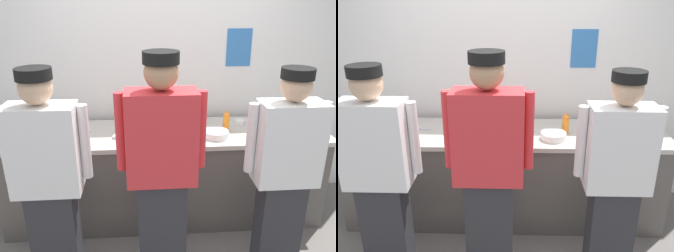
% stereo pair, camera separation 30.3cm
% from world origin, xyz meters
% --- Properties ---
extents(ground_plane, '(9.00, 9.00, 0.00)m').
position_xyz_m(ground_plane, '(0.00, 0.00, 0.00)').
color(ground_plane, slate).
extents(wall_back, '(4.62, 0.11, 2.68)m').
position_xyz_m(wall_back, '(0.00, 0.87, 1.34)').
color(wall_back, white).
rests_on(wall_back, ground).
extents(prep_counter, '(2.94, 0.72, 0.88)m').
position_xyz_m(prep_counter, '(0.00, 0.38, 0.44)').
color(prep_counter, '#56514C').
rests_on(prep_counter, ground).
extents(chef_near_left, '(0.60, 0.24, 1.64)m').
position_xyz_m(chef_near_left, '(-0.85, -0.39, 0.87)').
color(chef_near_left, '#2D2D33').
rests_on(chef_near_left, ground).
extents(chef_center, '(0.62, 0.24, 1.73)m').
position_xyz_m(chef_center, '(-0.07, -0.39, 0.92)').
color(chef_center, '#2D2D33').
rests_on(chef_center, ground).
extents(chef_far_right, '(0.59, 0.24, 1.61)m').
position_xyz_m(chef_far_right, '(0.82, -0.37, 0.86)').
color(chef_far_right, '#2D2D33').
rests_on(chef_far_right, ground).
extents(plate_stack_front, '(0.22, 0.22, 0.06)m').
position_xyz_m(plate_stack_front, '(0.44, 0.22, 0.91)').
color(plate_stack_front, white).
rests_on(plate_stack_front, prep_counter).
extents(mixing_bowl_steel, '(0.35, 0.35, 0.13)m').
position_xyz_m(mixing_bowl_steel, '(-1.15, 0.34, 0.95)').
color(mixing_bowl_steel, '#B7BABF').
rests_on(mixing_bowl_steel, prep_counter).
extents(sheet_tray, '(0.53, 0.37, 0.02)m').
position_xyz_m(sheet_tray, '(-0.20, 0.38, 0.90)').
color(sheet_tray, '#B7BABF').
rests_on(sheet_tray, prep_counter).
extents(squeeze_bottle_primary, '(0.06, 0.06, 0.20)m').
position_xyz_m(squeeze_bottle_primary, '(0.56, 0.36, 0.98)').
color(squeeze_bottle_primary, orange).
rests_on(squeeze_bottle_primary, prep_counter).
extents(squeeze_bottle_secondary, '(0.05, 0.05, 0.18)m').
position_xyz_m(squeeze_bottle_secondary, '(1.25, 0.28, 0.97)').
color(squeeze_bottle_secondary, '#E5E066').
rests_on(squeeze_bottle_secondary, prep_counter).
extents(ramekin_orange_sauce, '(0.09, 0.09, 0.05)m').
position_xyz_m(ramekin_orange_sauce, '(0.73, 0.52, 0.91)').
color(ramekin_orange_sauce, white).
rests_on(ramekin_orange_sauce, prep_counter).
extents(ramekin_yellow_sauce, '(0.08, 0.08, 0.04)m').
position_xyz_m(ramekin_yellow_sauce, '(0.13, 0.32, 0.91)').
color(ramekin_yellow_sauce, white).
rests_on(ramekin_yellow_sauce, prep_counter).
extents(ramekin_green_sauce, '(0.09, 0.09, 0.04)m').
position_xyz_m(ramekin_green_sauce, '(0.16, 0.52, 0.91)').
color(ramekin_green_sauce, white).
rests_on(ramekin_green_sauce, prep_counter).
extents(ramekin_red_sauce, '(0.10, 0.10, 0.04)m').
position_xyz_m(ramekin_red_sauce, '(0.99, 0.23, 0.91)').
color(ramekin_red_sauce, white).
rests_on(ramekin_red_sauce, prep_counter).
extents(chefs_knife, '(0.28, 0.03, 0.02)m').
position_xyz_m(chefs_knife, '(-0.83, 0.41, 0.89)').
color(chefs_knife, '#B7BABF').
rests_on(chefs_knife, prep_counter).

